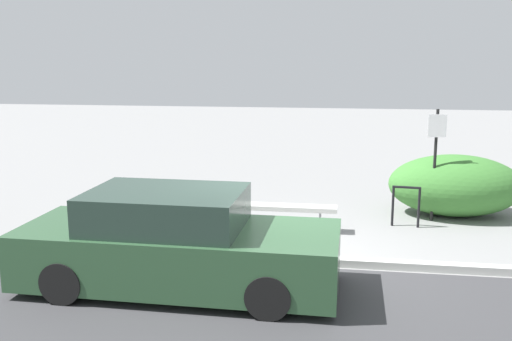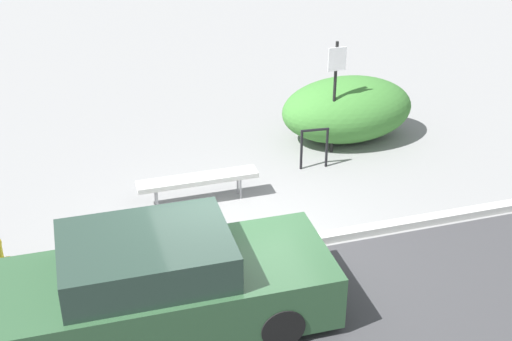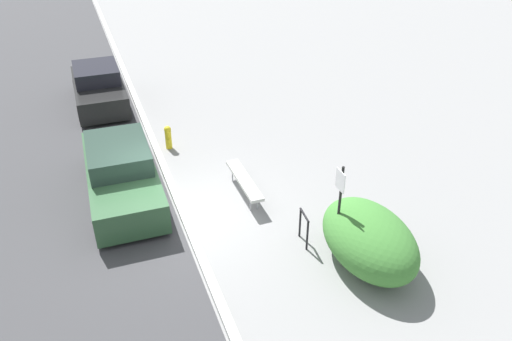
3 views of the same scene
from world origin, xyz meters
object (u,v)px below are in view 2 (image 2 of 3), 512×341
object	(u,v)px
sign_post	(335,88)
parked_car_near	(159,286)
bench	(198,180)
bike_rack	(314,144)

from	to	relation	value
sign_post	parked_car_near	world-z (taller)	sign_post
bench	parked_car_near	distance (m)	3.28
bench	sign_post	xyz separation A→B (m)	(2.99, 1.14, 0.93)
bike_rack	parked_car_near	world-z (taller)	parked_car_near
bike_rack	sign_post	bearing A→B (deg)	41.58
sign_post	parked_car_near	size ratio (longest dim) A/B	0.50
bench	bike_rack	size ratio (longest dim) A/B	2.58
sign_post	parked_car_near	xyz separation A→B (m)	(-4.18, -4.19, -0.73)
bench	sign_post	size ratio (longest dim) A/B	0.92
bench	bike_rack	world-z (taller)	bike_rack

